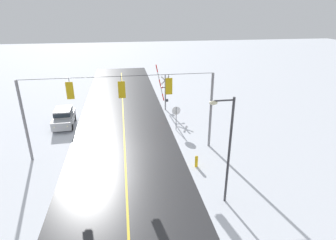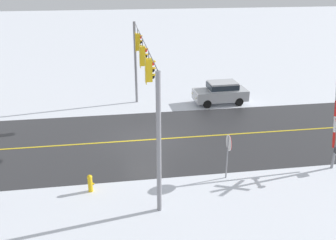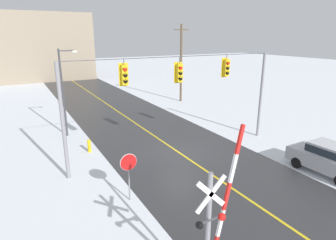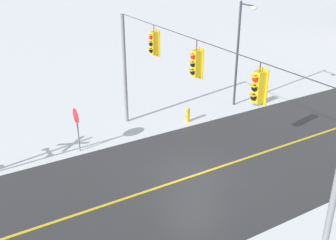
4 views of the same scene
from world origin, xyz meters
name	(u,v)px [view 4 (image 4 of 4)]	position (x,y,z in m)	size (l,w,h in m)	color
ground_plane	(194,176)	(0.00, 0.00, 0.00)	(160.00, 160.00, 0.00)	silver
road_asphalt	(289,144)	(0.00, 6.00, 0.00)	(9.00, 80.00, 0.01)	#303033
lane_centre_line	(289,144)	(0.00, 6.00, 0.01)	(0.14, 72.00, 0.01)	gold
signal_span	(196,87)	(-0.02, -0.01, 4.25)	(14.20, 0.47, 6.22)	gray
stop_sign	(76,120)	(-4.90, -3.66, 1.71)	(0.80, 0.09, 2.35)	gray
streetlamp_near	(240,46)	(-5.59, 7.05, 3.92)	(1.39, 0.28, 6.50)	#38383D
fire_hydrant	(188,114)	(-5.11, 3.02, 0.47)	(0.24, 0.31, 0.88)	gold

